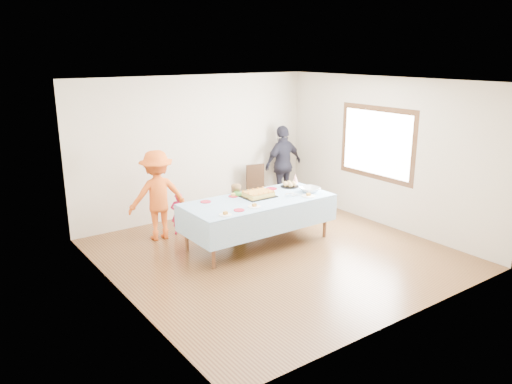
{
  "coord_description": "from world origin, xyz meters",
  "views": [
    {
      "loc": [
        -4.57,
        -5.84,
        3.13
      ],
      "look_at": [
        -0.17,
        0.3,
        0.98
      ],
      "focal_mm": 35.0,
      "sensor_mm": 36.0,
      "label": 1
    }
  ],
  "objects_px": {
    "dining_chair": "(257,184)",
    "adult_left": "(157,195)",
    "party_table": "(258,202)",
    "birthday_cake": "(258,194)"
  },
  "relations": [
    {
      "from": "birthday_cake",
      "to": "dining_chair",
      "type": "relative_size",
      "value": 0.59
    },
    {
      "from": "party_table",
      "to": "adult_left",
      "type": "bearing_deg",
      "value": 135.79
    },
    {
      "from": "dining_chair",
      "to": "adult_left",
      "type": "bearing_deg",
      "value": -158.95
    },
    {
      "from": "party_table",
      "to": "dining_chair",
      "type": "bearing_deg",
      "value": 54.63
    },
    {
      "from": "party_table",
      "to": "dining_chair",
      "type": "xyz_separation_m",
      "value": [
        1.14,
        1.61,
        -0.22
      ]
    },
    {
      "from": "party_table",
      "to": "birthday_cake",
      "type": "relative_size",
      "value": 4.72
    },
    {
      "from": "party_table",
      "to": "adult_left",
      "type": "xyz_separation_m",
      "value": [
        -1.24,
        1.2,
        0.05
      ]
    },
    {
      "from": "dining_chair",
      "to": "adult_left",
      "type": "relative_size",
      "value": 0.59
    },
    {
      "from": "birthday_cake",
      "to": "dining_chair",
      "type": "bearing_deg",
      "value": 54.74
    },
    {
      "from": "birthday_cake",
      "to": "party_table",
      "type": "bearing_deg",
      "value": -126.93
    }
  ]
}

